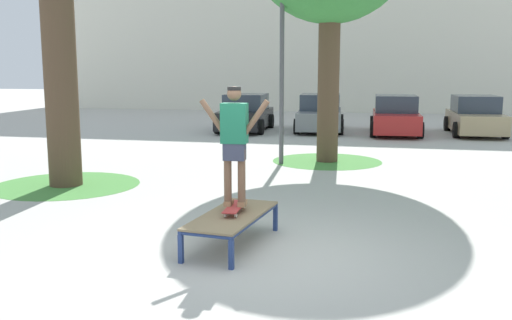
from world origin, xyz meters
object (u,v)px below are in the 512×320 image
at_px(light_post, 282,17).
at_px(car_black, 246,114).
at_px(skateboard, 235,207).
at_px(skater, 234,138).
at_px(car_red, 395,116).
at_px(car_grey, 320,114).
at_px(car_tan, 475,117).
at_px(skate_box, 232,217).

bearing_deg(light_post, car_black, 110.28).
distance_m(skateboard, skater, 0.99).
relative_size(car_red, light_post, 0.73).
relative_size(car_grey, car_red, 1.02).
bearing_deg(light_post, skateboard, -84.98).
bearing_deg(car_tan, car_grey, -179.95).
height_order(skater, car_grey, skater).
distance_m(skateboard, light_post, 7.85).
bearing_deg(car_black, skateboard, -76.68).
bearing_deg(skater, car_red, 80.88).
bearing_deg(skate_box, car_grey, 92.03).
bearing_deg(car_grey, skater, -87.92).
xyz_separation_m(skateboard, light_post, (-0.62, 7.10, 3.29)).
bearing_deg(car_black, skater, -76.68).
bearing_deg(skateboard, car_red, 80.88).
height_order(car_black, car_red, same).
xyz_separation_m(skate_box, car_grey, (-0.56, 15.73, 0.28)).
distance_m(skater, car_grey, 15.67).
distance_m(skate_box, light_post, 7.99).
height_order(skater, car_red, skater).
height_order(skate_box, car_black, car_black).
height_order(skateboard, light_post, light_post).
distance_m(skate_box, car_black, 15.57).
xyz_separation_m(skater, car_tan, (5.43, 15.64, -0.84)).
height_order(car_grey, car_red, same).
xyz_separation_m(car_black, car_red, (6.00, 0.08, 0.00)).
bearing_deg(car_tan, skateboard, -109.14).
xyz_separation_m(skate_box, skater, (0.01, 0.10, 1.12)).
bearing_deg(car_black, car_grey, 10.80).
height_order(skateboard, car_grey, car_grey).
distance_m(skater, car_tan, 16.57).
relative_size(car_red, car_tan, 1.00).
relative_size(skate_box, car_grey, 0.46).
xyz_separation_m(skater, car_black, (-3.57, 15.06, -0.84)).
height_order(skate_box, light_post, light_post).
bearing_deg(car_tan, skater, -109.15).
bearing_deg(light_post, skate_box, -85.13).
bearing_deg(skateboard, car_black, 103.32).
bearing_deg(car_red, car_black, -179.24).
xyz_separation_m(car_grey, car_tan, (6.00, 0.00, 0.00)).
bearing_deg(car_grey, skateboard, -87.92).
xyz_separation_m(skateboard, skater, (-0.00, 0.00, 0.99)).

